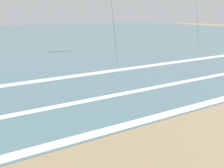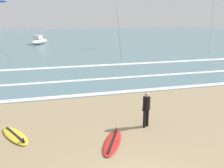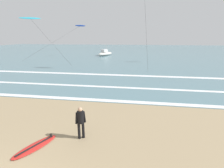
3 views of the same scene
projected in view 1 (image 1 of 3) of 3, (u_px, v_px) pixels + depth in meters
name	position (u px, v px, depth m)	size (l,w,h in m)	color
wave_foam_shoreline	(151.00, 118.00, 11.17)	(51.83, 0.55, 0.01)	white
wave_foam_mid_break	(81.00, 102.00, 13.24)	(48.66, 0.51, 0.01)	white
wave_foam_outer_break	(81.00, 75.00, 18.84)	(46.67, 0.81, 0.01)	white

